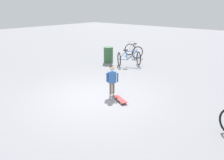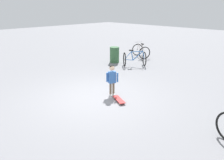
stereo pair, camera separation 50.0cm
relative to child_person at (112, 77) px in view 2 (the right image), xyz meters
The scene contains 6 objects.
ground_plane 0.92m from the child_person, 25.57° to the right, with size 50.00×50.00×0.00m, color gray.
child_person is the anchor object (origin of this frame).
skateboard 0.82m from the child_person, 68.15° to the left, with size 0.45×0.69×0.07m.
bicycle_mid 4.02m from the child_person, 151.68° to the right, with size 1.28×1.23×0.85m.
bicycle_far 6.13m from the child_person, 151.39° to the right, with size 1.13×1.28×0.85m.
trash_bin 4.62m from the child_person, 136.81° to the right, with size 0.50×0.50×0.83m, color #38663D.
Camera 2 is at (4.37, 5.20, 2.93)m, focal length 35.15 mm.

